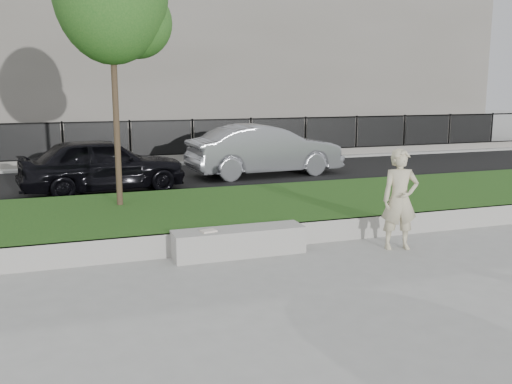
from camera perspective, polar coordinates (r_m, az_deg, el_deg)
name	(u,v)px	position (r m, az deg, el deg)	size (l,w,h in m)	color
ground	(268,268)	(8.93, 1.19, -7.56)	(90.00, 90.00, 0.00)	gray
grass_bank	(216,214)	(11.64, -3.97, -2.25)	(34.00, 4.00, 0.40)	#0D3512
grass_kerb	(247,238)	(9.82, -0.93, -4.67)	(34.00, 0.08, 0.40)	gray
street	(167,181)	(16.94, -8.90, 1.10)	(34.00, 7.00, 0.04)	black
far_pavement	(144,161)	(21.34, -11.11, 3.08)	(34.00, 3.00, 0.12)	gray
iron_fence	(148,151)	(20.30, -10.75, 4.09)	(32.00, 0.30, 1.50)	slate
building_facade	(118,37)	(28.19, -13.61, 14.84)	(34.00, 10.00, 10.00)	#656159
stone_bench	(239,242)	(9.53, -1.72, -4.98)	(2.21, 0.55, 0.45)	gray
man	(400,199)	(10.04, 14.19, -0.73)	(0.63, 0.42, 1.73)	#C3B996
book	(208,231)	(9.28, -4.78, -3.90)	(0.24, 0.18, 0.03)	beige
car_dark	(103,164)	(15.40, -15.07, 2.69)	(1.70, 4.22, 1.44)	black
car_silver	(265,150)	(17.64, 0.91, 4.22)	(1.65, 4.74, 1.56)	gray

